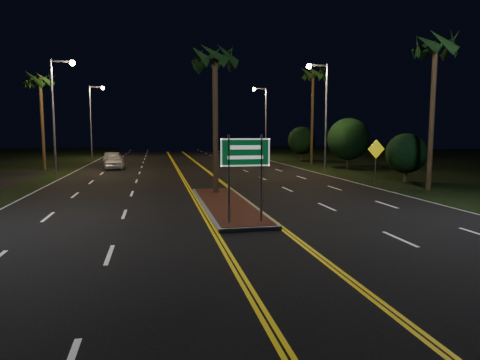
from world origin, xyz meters
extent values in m
plane|color=black|center=(0.00, 0.00, 0.00)|extent=(120.00, 120.00, 0.00)
cube|color=gray|center=(0.00, 7.00, 0.07)|extent=(2.25, 10.25, 0.15)
cube|color=#592819|center=(0.00, 7.00, 0.16)|extent=(2.00, 10.00, 0.02)
cylinder|color=gray|center=(-0.60, 2.80, 1.75)|extent=(0.08, 0.08, 3.20)
cylinder|color=gray|center=(0.60, 2.80, 1.75)|extent=(0.08, 0.08, 3.20)
cube|color=#07471E|center=(0.00, 2.80, 2.70)|extent=(1.80, 0.04, 1.00)
cube|color=white|center=(0.00, 2.77, 2.70)|extent=(1.80, 0.01, 1.00)
cylinder|color=gray|center=(-11.00, 24.00, 4.50)|extent=(0.18, 0.18, 9.00)
cube|color=gray|center=(-10.20, 24.00, 8.85)|extent=(1.60, 0.12, 0.12)
sphere|color=#FEC472|center=(-9.40, 24.00, 8.75)|extent=(0.44, 0.44, 0.44)
cylinder|color=gray|center=(-11.00, 44.00, 4.50)|extent=(0.18, 0.18, 9.00)
cube|color=gray|center=(-10.20, 44.00, 8.85)|extent=(1.60, 0.12, 0.12)
sphere|color=#FEC472|center=(-9.40, 44.00, 8.75)|extent=(0.44, 0.44, 0.44)
cylinder|color=gray|center=(11.00, 22.00, 4.50)|extent=(0.18, 0.18, 9.00)
cube|color=gray|center=(10.20, 22.00, 8.85)|extent=(1.60, 0.12, 0.12)
sphere|color=#FEC472|center=(9.40, 22.00, 8.75)|extent=(0.44, 0.44, 0.44)
cylinder|color=gray|center=(11.00, 42.00, 4.50)|extent=(0.18, 0.18, 9.00)
cube|color=gray|center=(10.20, 42.00, 8.85)|extent=(1.60, 0.12, 0.12)
sphere|color=#FEC472|center=(9.40, 42.00, 8.75)|extent=(0.44, 0.44, 0.44)
cylinder|color=#382819|center=(0.00, 10.50, 3.75)|extent=(0.28, 0.28, 7.50)
cylinder|color=#382819|center=(-12.80, 28.00, 4.00)|extent=(0.28, 0.28, 8.00)
cylinder|color=#382819|center=(12.50, 10.00, 4.25)|extent=(0.28, 0.28, 8.50)
cylinder|color=#382819|center=(12.80, 30.00, 4.75)|extent=(0.28, 0.28, 9.50)
cylinder|color=#382819|center=(13.50, 14.00, 0.45)|extent=(0.24, 0.24, 0.90)
sphere|color=black|center=(13.50, 14.00, 1.95)|extent=(2.70, 2.70, 2.70)
cylinder|color=#382819|center=(14.00, 24.00, 0.63)|extent=(0.24, 0.24, 1.26)
sphere|color=black|center=(14.00, 24.00, 2.73)|extent=(3.78, 3.78, 3.78)
cylinder|color=#382819|center=(13.80, 36.00, 0.54)|extent=(0.24, 0.24, 1.08)
sphere|color=black|center=(13.80, 36.00, 2.34)|extent=(3.24, 3.24, 3.24)
imported|color=silver|center=(-6.86, 28.34, 0.81)|extent=(2.27, 4.95, 1.62)
imported|color=silver|center=(-7.49, 32.56, 0.75)|extent=(2.08, 4.57, 1.50)
cylinder|color=gray|center=(10.80, 13.14, 1.26)|extent=(0.07, 0.07, 2.53)
cube|color=#FFE90D|center=(10.80, 13.12, 2.30)|extent=(1.22, 0.13, 1.22)
camera|label=1|loc=(-3.16, -12.20, 3.47)|focal=32.00mm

